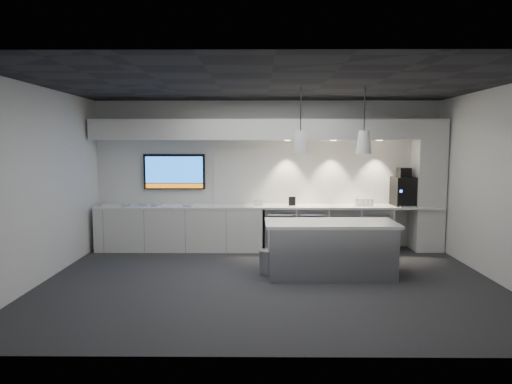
{
  "coord_description": "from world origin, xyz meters",
  "views": [
    {
      "loc": [
        -0.15,
        -6.86,
        2.12
      ],
      "look_at": [
        -0.22,
        1.1,
        1.28
      ],
      "focal_mm": 32.0,
      "sensor_mm": 36.0,
      "label": 1
    }
  ],
  "objects_px": {
    "wall_tv": "(174,172)",
    "island": "(330,249)",
    "coffee_machine": "(404,190)",
    "bin": "(268,262)"
  },
  "relations": [
    {
      "from": "island",
      "to": "bin",
      "type": "bearing_deg",
      "value": 175.11
    },
    {
      "from": "wall_tv",
      "to": "island",
      "type": "xyz_separation_m",
      "value": [
        2.89,
        -2.1,
        -1.11
      ]
    },
    {
      "from": "coffee_machine",
      "to": "bin",
      "type": "bearing_deg",
      "value": -150.36
    },
    {
      "from": "wall_tv",
      "to": "bin",
      "type": "xyz_separation_m",
      "value": [
        1.89,
        -2.04,
        -1.36
      ]
    },
    {
      "from": "wall_tv",
      "to": "island",
      "type": "distance_m",
      "value": 3.74
    },
    {
      "from": "island",
      "to": "bin",
      "type": "xyz_separation_m",
      "value": [
        -1.0,
        0.07,
        -0.24
      ]
    },
    {
      "from": "island",
      "to": "coffee_machine",
      "type": "xyz_separation_m",
      "value": [
        1.73,
        1.86,
        0.76
      ]
    },
    {
      "from": "bin",
      "to": "coffee_machine",
      "type": "bearing_deg",
      "value": 33.23
    },
    {
      "from": "wall_tv",
      "to": "coffee_machine",
      "type": "distance_m",
      "value": 4.64
    },
    {
      "from": "island",
      "to": "coffee_machine",
      "type": "distance_m",
      "value": 2.65
    }
  ]
}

